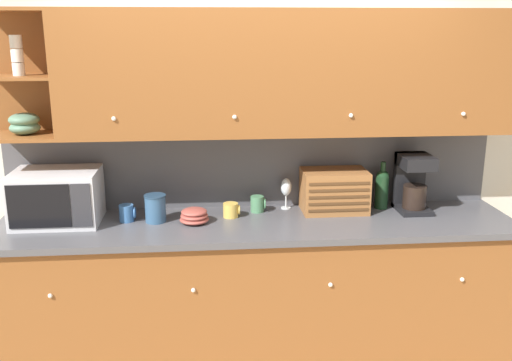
% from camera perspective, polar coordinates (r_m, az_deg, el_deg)
% --- Properties ---
extents(ground_plane, '(24.00, 24.00, 0.00)m').
position_cam_1_polar(ground_plane, '(4.25, -0.29, -14.62)').
color(ground_plane, tan).
extents(wall_back, '(5.61, 0.06, 2.60)m').
position_cam_1_polar(wall_back, '(3.81, -0.35, 2.85)').
color(wall_back, beige).
rests_on(wall_back, ground_plane).
extents(counter_unit, '(3.23, 0.69, 0.94)m').
position_cam_1_polar(counter_unit, '(3.74, 0.14, -10.87)').
color(counter_unit, brown).
rests_on(counter_unit, ground_plane).
extents(backsplash_panel, '(3.21, 0.01, 0.52)m').
position_cam_1_polar(backsplash_panel, '(3.80, -0.30, 1.26)').
color(backsplash_panel, '#4C4C51').
rests_on(backsplash_panel, counter_unit).
extents(upper_cabinets, '(3.21, 0.38, 0.75)m').
position_cam_1_polar(upper_cabinets, '(3.55, 2.68, 10.70)').
color(upper_cabinets, brown).
rests_on(upper_cabinets, backsplash_panel).
extents(microwave, '(0.51, 0.38, 0.33)m').
position_cam_1_polar(microwave, '(3.70, -19.29, -1.57)').
color(microwave, silver).
rests_on(microwave, counter_unit).
extents(mug_patterned_third, '(0.10, 0.09, 0.11)m').
position_cam_1_polar(mug_patterned_third, '(3.64, -12.78, -3.20)').
color(mug_patterned_third, '#38669E').
rests_on(mug_patterned_third, counter_unit).
extents(storage_canister, '(0.13, 0.13, 0.17)m').
position_cam_1_polar(storage_canister, '(3.58, -10.03, -2.75)').
color(storage_canister, '#33567A').
rests_on(storage_canister, counter_unit).
extents(bowl_stack_on_counter, '(0.18, 0.18, 0.09)m').
position_cam_1_polar(bowl_stack_on_counter, '(3.54, -6.20, -3.54)').
color(bowl_stack_on_counter, '#9E473D').
rests_on(bowl_stack_on_counter, counter_unit).
extents(mug_blue_second, '(0.11, 0.10, 0.09)m').
position_cam_1_polar(mug_blue_second, '(3.63, -2.51, -2.98)').
color(mug_blue_second, gold).
rests_on(mug_blue_second, counter_unit).
extents(mug, '(0.10, 0.09, 0.11)m').
position_cam_1_polar(mug, '(3.73, 0.17, -2.36)').
color(mug, '#4C845B').
rests_on(mug, counter_unit).
extents(wine_glass, '(0.07, 0.07, 0.21)m').
position_cam_1_polar(wine_glass, '(3.78, 3.03, -0.76)').
color(wine_glass, silver).
rests_on(wine_glass, counter_unit).
extents(bread_box, '(0.42, 0.28, 0.27)m').
position_cam_1_polar(bread_box, '(3.76, 7.82, -1.02)').
color(bread_box, '#996033').
rests_on(bread_box, counter_unit).
extents(wine_bottle, '(0.09, 0.09, 0.32)m').
position_cam_1_polar(wine_bottle, '(3.87, 12.48, -0.66)').
color(wine_bottle, '#19381E').
rests_on(wine_bottle, counter_unit).
extents(coffee_maker, '(0.20, 0.25, 0.38)m').
position_cam_1_polar(coffee_maker, '(3.86, 15.42, -0.12)').
color(coffee_maker, black).
rests_on(coffee_maker, counter_unit).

